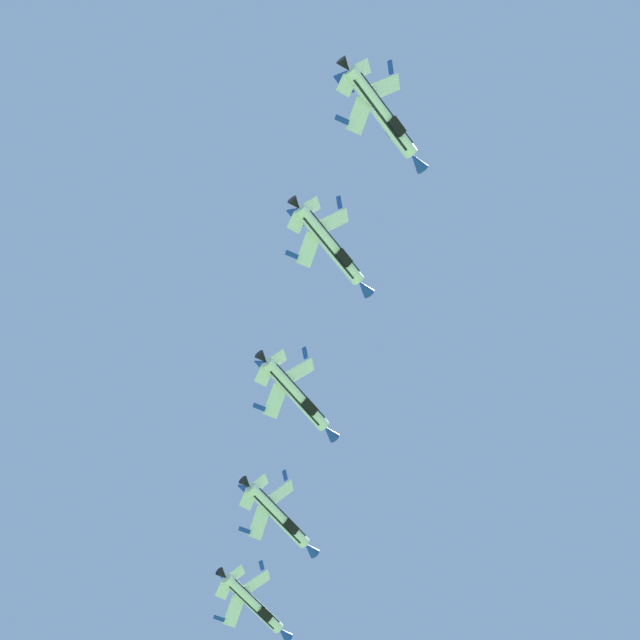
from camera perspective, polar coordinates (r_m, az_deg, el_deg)
fighter_jet_lead at (r=150.51m, az=-3.75°, el=-15.78°), size 10.04×14.64×6.53m
fighter_jet_left_wing at (r=139.52m, az=-2.33°, el=-11.08°), size 9.70×14.64×7.35m
fighter_jet_right_wing at (r=129.20m, az=-1.31°, el=-4.34°), size 9.97×14.64×6.72m
fighter_jet_left_outer at (r=123.83m, az=0.62°, el=4.15°), size 10.01×14.64×6.60m
fighter_jet_right_outer at (r=116.11m, az=3.55°, el=11.50°), size 9.92×14.64×6.83m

